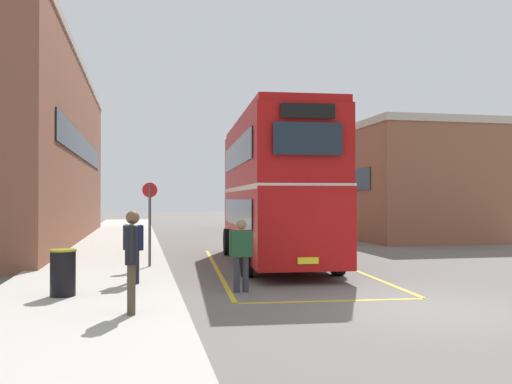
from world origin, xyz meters
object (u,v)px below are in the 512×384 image
Objects in this scene: double_decker_bus at (274,187)px; pedestrian_waiting_far at (131,253)px; single_deck_bus at (268,206)px; litter_bin at (63,273)px; bus_stop_sign at (150,216)px; pedestrian_boarding at (241,250)px; pedestrian_waiting_near at (133,244)px.

double_decker_bus reaches higher than pedestrian_waiting_far.
single_deck_bus is 8.83× the size of litter_bin.
double_decker_bus is 3.98× the size of bus_stop_sign.
pedestrian_boarding is 2.59m from pedestrian_waiting_near.
double_decker_bus is 5.94× the size of pedestrian_boarding.
pedestrian_waiting_near reaches higher than litter_bin.
single_deck_bus is 3.42× the size of bus_stop_sign.
pedestrian_waiting_far reaches higher than pedestrian_waiting_near.
litter_bin is at bearing 123.81° from pedestrian_waiting_far.
single_deck_bus is at bearing 75.65° from pedestrian_boarding.
litter_bin is (-10.43, -26.43, -1.02)m from single_deck_bus.
single_deck_bus is 4.73× the size of pedestrian_waiting_far.
pedestrian_waiting_near is at bearing -135.61° from double_decker_bus.
single_deck_bus is at bearing 72.43° from pedestrian_waiting_far.
pedestrian_waiting_far is at bearing -89.78° from pedestrian_waiting_near.
litter_bin is at bearing -111.01° from bus_stop_sign.
pedestrian_waiting_far is 0.72× the size of bus_stop_sign.
litter_bin is (-1.39, -1.45, -0.44)m from pedestrian_waiting_near.
single_deck_bus is at bearing 70.09° from pedestrian_waiting_near.
double_decker_bus is 4.29m from bus_stop_sign.
double_decker_bus is 21.10m from single_deck_bus.
pedestrian_waiting_far is 2.58m from litter_bin.
pedestrian_waiting_far is at bearing -107.57° from single_deck_bus.
bus_stop_sign is at bearing 68.99° from litter_bin.
litter_bin is at bearing -171.91° from pedestrian_boarding.
single_deck_bus is at bearing 68.35° from bus_stop_sign.
bus_stop_sign is (-8.61, -21.68, 0.00)m from single_deck_bus.
double_decker_bus is 1.17× the size of single_deck_bus.
double_decker_bus is 5.51× the size of pedestrian_waiting_far.
litter_bin is at bearing -133.66° from pedestrian_waiting_near.
pedestrian_waiting_near is at bearing 159.37° from pedestrian_boarding.
double_decker_bus reaches higher than bus_stop_sign.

